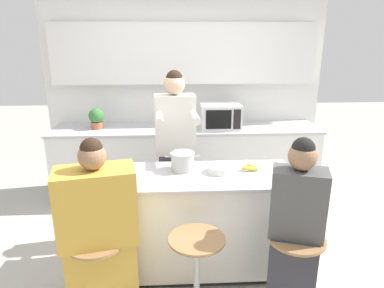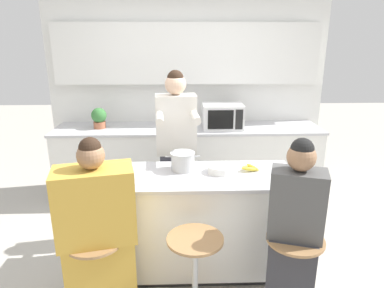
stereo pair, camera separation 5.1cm
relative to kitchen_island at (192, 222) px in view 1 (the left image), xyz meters
The scene contains 16 objects.
ground_plane 0.46m from the kitchen_island, ahead, with size 16.00×16.00×0.00m, color #B2ADA3.
wall_back 2.15m from the kitchen_island, 90.00° to the left, with size 3.63×0.22×2.70m.
back_counter 1.54m from the kitchen_island, 90.00° to the left, with size 3.37×0.68×0.93m.
kitchen_island is the anchor object (origin of this frame).
bar_stool_leftmost 0.92m from the kitchen_island, 140.01° to the right, with size 0.40×0.40×0.68m.
bar_stool_center 0.59m from the kitchen_island, 90.00° to the right, with size 0.40×0.40×0.68m.
bar_stool_rightmost 0.94m from the kitchen_island, 41.48° to the right, with size 0.40×0.40×0.68m.
person_cooking 0.72m from the kitchen_island, 103.62° to the left, with size 0.43×0.56×1.73m.
person_wrapped_blanket 0.91m from the kitchen_island, 139.54° to the right, with size 0.57×0.39×1.42m.
person_seated_near 0.93m from the kitchen_island, 39.40° to the right, with size 0.42×0.35×1.40m.
cooking_pot 0.55m from the kitchen_island, 126.30° to the left, with size 0.30×0.21×0.16m.
fruit_bowl 0.54m from the kitchen_island, 10.42° to the left, with size 0.22×0.22×0.06m.
coffee_cup_near 0.75m from the kitchen_island, behind, with size 0.10×0.07×0.08m.
banana_bunch 0.69m from the kitchen_island, ahead, with size 0.18×0.13×0.06m.
microwave 1.68m from the kitchen_island, 73.99° to the left, with size 0.50×0.39×0.30m.
potted_plant 1.99m from the kitchen_island, 125.86° to the left, with size 0.19×0.19×0.26m.
Camera 1 is at (-0.14, -2.67, 2.03)m, focal length 32.00 mm.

